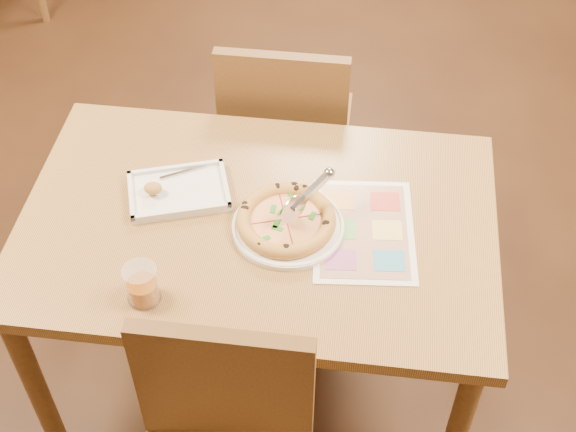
# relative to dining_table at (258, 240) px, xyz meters

# --- Properties ---
(room) EXTENTS (7.00, 7.00, 7.00)m
(room) POSITION_rel_dining_table_xyz_m (0.00, 0.00, 0.72)
(room) COLOR black
(room) RESTS_ON ground
(dining_table) EXTENTS (1.30, 0.85, 0.72)m
(dining_table) POSITION_rel_dining_table_xyz_m (0.00, 0.00, 0.00)
(dining_table) COLOR #9E763F
(dining_table) RESTS_ON ground
(chair_far) EXTENTS (0.42, 0.42, 0.47)m
(chair_far) POSITION_rel_dining_table_xyz_m (-0.00, 0.60, -0.07)
(chair_far) COLOR brown
(chair_far) RESTS_ON ground
(plate) EXTENTS (0.36, 0.36, 0.02)m
(plate) POSITION_rel_dining_table_xyz_m (0.09, -0.02, 0.09)
(plate) COLOR white
(plate) RESTS_ON dining_table
(pizza) EXTENTS (0.27, 0.27, 0.04)m
(pizza) POSITION_rel_dining_table_xyz_m (0.08, -0.02, 0.11)
(pizza) COLOR gold
(pizza) RESTS_ON plate
(pizza_cutter) EXTENTS (0.12, 0.14, 0.10)m
(pizza_cutter) POSITION_rel_dining_table_xyz_m (0.13, 0.01, 0.18)
(pizza_cutter) COLOR silver
(pizza_cutter) RESTS_ON pizza
(appetizer_tray) EXTENTS (0.32, 0.27, 0.05)m
(appetizer_tray) POSITION_rel_dining_table_xyz_m (-0.24, 0.07, 0.10)
(appetizer_tray) COLOR silver
(appetizer_tray) RESTS_ON dining_table
(glass_tumbler) EXTENTS (0.09, 0.09, 0.11)m
(glass_tumbler) POSITION_rel_dining_table_xyz_m (-0.24, -0.30, 0.13)
(glass_tumbler) COLOR #89430A
(glass_tumbler) RESTS_ON dining_table
(menu) EXTENTS (0.30, 0.40, 0.00)m
(menu) POSITION_rel_dining_table_xyz_m (0.29, -0.01, 0.09)
(menu) COLOR silver
(menu) RESTS_ON dining_table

